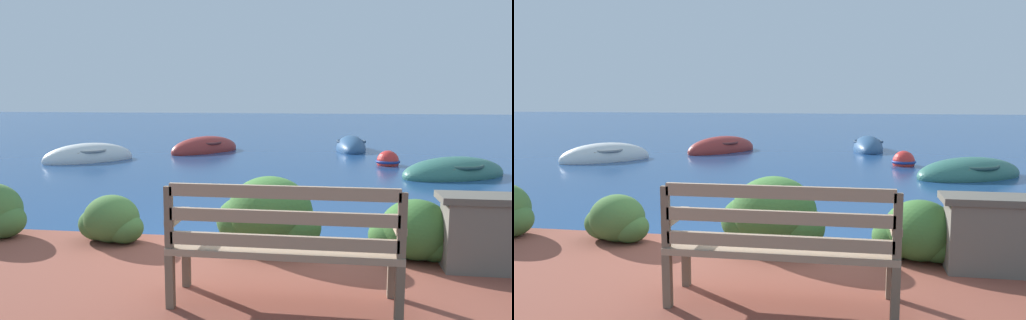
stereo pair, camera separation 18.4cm
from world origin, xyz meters
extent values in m
plane|color=navy|center=(0.00, 0.00, 0.00)|extent=(80.00, 80.00, 0.00)
cube|color=brown|center=(-0.34, -1.39, 0.42)|extent=(0.06, 0.06, 0.40)
cube|color=brown|center=(1.27, -1.39, 0.42)|extent=(0.06, 0.06, 0.40)
cube|color=brown|center=(-0.34, -1.81, 0.42)|extent=(0.06, 0.06, 0.40)
cube|color=brown|center=(1.27, -1.81, 0.42)|extent=(0.06, 0.06, 0.40)
cube|color=gray|center=(0.46, -1.60, 0.65)|extent=(1.67, 0.48, 0.05)
cube|color=gray|center=(0.46, -1.81, 0.75)|extent=(1.59, 0.04, 0.09)
cube|color=gray|center=(0.46, -1.81, 0.93)|extent=(1.59, 0.04, 0.09)
cube|color=gray|center=(0.46, -1.81, 1.10)|extent=(1.59, 0.04, 0.09)
cube|color=brown|center=(-0.34, -1.81, 0.90)|extent=(0.06, 0.04, 0.45)
cube|color=brown|center=(1.27, -1.81, 0.90)|extent=(0.06, 0.04, 0.45)
cube|color=gray|center=(-0.34, -1.60, 0.85)|extent=(0.07, 0.43, 0.05)
cube|color=gray|center=(1.27, -1.60, 0.85)|extent=(0.07, 0.43, 0.05)
ellipsoid|color=#426B33|center=(-1.46, -0.31, 0.47)|extent=(0.59, 0.53, 0.50)
ellipsoid|color=#426B33|center=(-1.62, -0.27, 0.40)|extent=(0.44, 0.40, 0.35)
ellipsoid|color=#426B33|center=(-1.32, -0.34, 0.38)|extent=(0.41, 0.37, 0.32)
ellipsoid|color=#38662D|center=(0.21, -0.29, 0.59)|extent=(0.86, 0.77, 0.73)
ellipsoid|color=#38662D|center=(-0.03, -0.23, 0.48)|extent=(0.65, 0.58, 0.52)
ellipsoid|color=#38662D|center=(0.42, -0.34, 0.46)|extent=(0.60, 0.54, 0.47)
ellipsoid|color=#38662D|center=(1.60, -0.44, 0.51)|extent=(0.67, 0.60, 0.57)
ellipsoid|color=#38662D|center=(1.42, -0.39, 0.42)|extent=(0.50, 0.45, 0.40)
ellipsoid|color=#38662D|center=(1.77, -0.48, 0.40)|extent=(0.47, 0.42, 0.37)
ellipsoid|color=#336B5B|center=(3.47, 5.93, 0.06)|extent=(2.79, 2.28, 0.74)
torus|color=#304F46|center=(3.47, 5.93, 0.26)|extent=(1.63, 1.63, 0.07)
cube|color=#846647|center=(3.14, 5.75, 0.23)|extent=(0.57, 0.89, 0.04)
cube|color=#846647|center=(3.75, 6.09, 0.23)|extent=(0.57, 0.89, 0.04)
ellipsoid|color=silver|center=(-5.49, 7.19, 0.06)|extent=(2.41, 2.41, 0.83)
torus|color=gray|center=(-5.49, 7.19, 0.29)|extent=(1.48, 1.48, 0.07)
cube|color=#846647|center=(-5.74, 6.94, 0.26)|extent=(0.66, 0.67, 0.04)
cube|color=#846647|center=(-5.27, 7.40, 0.26)|extent=(0.66, 0.67, 0.04)
ellipsoid|color=#9E2D28|center=(-2.94, 9.67, 0.06)|extent=(2.22, 2.70, 0.83)
torus|color=brown|center=(-2.94, 9.67, 0.29)|extent=(1.40, 1.40, 0.07)
cube|color=#846647|center=(-2.73, 9.99, 0.26)|extent=(0.73, 0.53, 0.04)
cube|color=#846647|center=(-3.11, 9.40, 0.26)|extent=(0.73, 0.53, 0.04)
ellipsoid|color=#2D517A|center=(1.51, 10.80, 0.06)|extent=(0.91, 2.47, 0.78)
torus|color=#2D4157|center=(1.51, 10.80, 0.27)|extent=(0.94, 0.94, 0.07)
cube|color=#846647|center=(1.51, 11.17, 0.24)|extent=(0.73, 0.12, 0.04)
cube|color=#846647|center=(1.51, 10.49, 0.24)|extent=(0.73, 0.12, 0.04)
sphere|color=red|center=(2.27, 7.47, 0.10)|extent=(0.55, 0.55, 0.55)
torus|color=navy|center=(2.27, 7.47, 0.10)|extent=(0.60, 0.60, 0.07)
camera|label=1|loc=(0.76, -5.15, 1.77)|focal=35.00mm
camera|label=2|loc=(0.95, -5.12, 1.77)|focal=35.00mm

